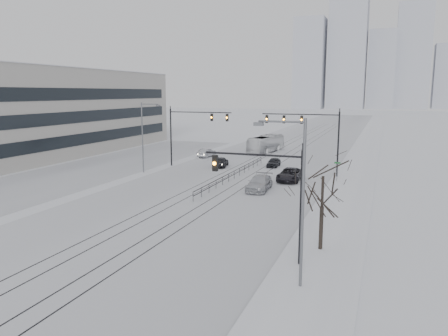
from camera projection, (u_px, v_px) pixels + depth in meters
The scene contains 22 objects.
ground at pixel (62, 275), 24.78m from camera, with size 500.00×500.00×0.00m, color silver.
road at pixel (287, 149), 80.21m from camera, with size 22.00×260.00×0.02m, color silver.
sidewalk_east at pixel (364, 152), 75.57m from camera, with size 5.00×260.00×0.16m, color silver.
curb at pixel (350, 151), 76.41m from camera, with size 0.10×260.00×0.12m, color gray.
parking_strip at pixel (117, 163), 63.97m from camera, with size 14.00×60.00×0.03m, color silver.
tram_rails at pixel (257, 166), 61.73m from camera, with size 5.30×180.00×0.01m.
office_building at pixel (18, 113), 68.92m from camera, with size 20.20×62.20×14.11m.
skyline at pixel (370, 59), 270.59m from camera, with size 96.00×48.00×72.00m.
traffic_mast_near at pixel (275, 190), 25.85m from camera, with size 6.10×0.37×7.00m.
traffic_mast_ne at pixel (311, 130), 53.33m from camera, with size 9.60×0.37×8.00m.
traffic_mast_nw at pixel (190, 127), 60.00m from camera, with size 9.10×0.37×8.00m.
street_light_east at pixel (297, 192), 22.31m from camera, with size 2.73×0.25×9.00m.
street_light_west at pixel (144, 132), 55.79m from camera, with size 2.73×0.25×9.00m.
bare_tree at pixel (323, 184), 27.81m from camera, with size 4.40×4.40×6.10m.
median_fence at pixel (234, 174), 52.41m from camera, with size 0.06×24.00×1.00m.
street_sign at pixel (337, 169), 50.03m from camera, with size 0.70×0.06×2.40m.
sedan_sb_inner at pixel (221, 162), 60.72m from camera, with size 1.71×4.25×1.45m, color black.
sedan_sb_outer at pixel (207, 153), 70.00m from camera, with size 1.45×4.17×1.37m, color #999BA0.
sedan_nb_front at pixel (290, 175), 51.09m from camera, with size 2.46×5.34×1.48m, color black.
sedan_nb_right at pixel (259, 183), 46.21m from camera, with size 2.14×5.26×1.53m, color #B4B6BC.
sedan_nb_far at pixel (274, 162), 60.94m from camera, with size 1.46×3.64×1.24m, color black.
box_truck at pixel (266, 144), 75.65m from camera, with size 2.43×10.40×2.90m, color silver.
Camera 1 is at (16.75, -18.72, 10.26)m, focal length 35.00 mm.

